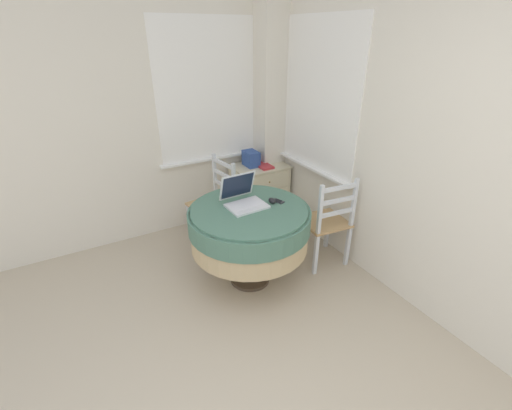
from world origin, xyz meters
TOP-DOWN VIEW (x-y plane):
  - corner_room_shell at (1.13, 1.90)m, footprint 4.23×4.87m
  - round_dining_table at (0.94, 1.73)m, footprint 1.03×1.03m
  - laptop at (0.94, 1.82)m, footprint 0.33×0.33m
  - computer_mouse at (1.16, 1.73)m, footprint 0.05×0.08m
  - cell_phone at (1.22, 1.72)m, footprint 0.08×0.12m
  - dining_chair_near_back_window at (0.95, 2.51)m, footprint 0.45×0.46m
  - dining_chair_near_right_window at (1.71, 1.62)m, footprint 0.45×0.44m
  - corner_cabinet at (1.63, 2.75)m, footprint 0.62×0.47m
  - storage_box at (1.54, 2.79)m, footprint 0.14×0.20m
  - book_on_cabinet at (1.66, 2.69)m, footprint 0.14×0.24m

SIDE VIEW (x-z plane):
  - corner_cabinet at x=1.63m, z-range 0.00..0.67m
  - dining_chair_near_back_window at x=0.95m, z-range -0.01..0.90m
  - dining_chair_near_right_window at x=1.71m, z-range -0.01..0.90m
  - round_dining_table at x=0.94m, z-range 0.21..0.95m
  - book_on_cabinet at x=1.66m, z-range 0.67..0.69m
  - cell_phone at x=1.22m, z-range 0.74..0.75m
  - storage_box at x=1.54m, z-range 0.67..0.84m
  - computer_mouse at x=1.16m, z-range 0.74..0.78m
  - laptop at x=0.94m, z-range 0.67..0.92m
  - corner_room_shell at x=1.13m, z-range 0.00..2.55m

